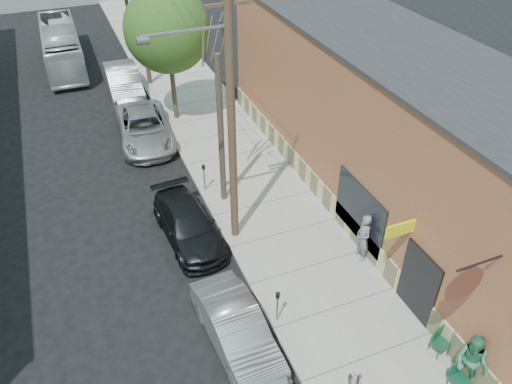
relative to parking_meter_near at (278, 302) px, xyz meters
name	(u,v)px	position (x,y,z in m)	size (l,w,h in m)	color
ground	(213,352)	(-2.25, -0.27, -0.98)	(120.00, 120.00, 0.00)	black
sidewalk	(225,146)	(2.00, 10.73, -0.91)	(4.50, 58.00, 0.15)	#ABA89E
cafe_building	(387,126)	(6.74, 4.73, 2.32)	(6.60, 20.20, 6.61)	#995838
parking_meter_near	(278,302)	(0.00, 0.00, 0.00)	(0.14, 0.14, 1.24)	slate
parking_meter_far	(204,173)	(0.00, 7.57, 0.00)	(0.14, 0.14, 1.24)	slate
utility_pole_near	(229,111)	(0.14, 4.38, 4.43)	(3.57, 0.28, 10.00)	#503A28
tree_bare	(221,133)	(0.55, 6.69, 2.31)	(0.24, 0.24, 6.28)	#44392C
tree_leafy_mid	(167,30)	(0.55, 14.39, 3.88)	(4.19, 4.19, 6.81)	#44392C
patio_chair_a	(441,343)	(3.95, -2.92, -0.39)	(0.50, 0.50, 0.88)	#113F2B
patio_chair_b	(460,379)	(3.68, -4.08, -0.39)	(0.50, 0.50, 0.88)	#113F2B
patron_grey	(363,238)	(3.95, 1.44, 0.12)	(0.69, 0.46, 1.90)	slate
patron_green	(471,363)	(3.92, -4.03, 0.15)	(0.95, 0.74, 1.96)	#2F7753
car_1	(237,329)	(-1.45, -0.28, -0.28)	(1.49, 4.26, 1.41)	#A8A9B0
car_2	(188,225)	(-1.45, 4.98, -0.33)	(1.83, 4.50, 1.31)	black
car_3	(144,128)	(-1.45, 12.79, -0.24)	(2.45, 5.32, 1.48)	#A8ACB0
car_4	(123,82)	(-1.45, 18.49, -0.15)	(1.77, 5.07, 1.67)	#93959A
bus	(61,45)	(-4.27, 24.55, 0.31)	(2.17, 9.27, 2.58)	white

